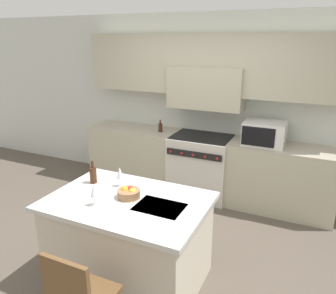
{
  "coord_description": "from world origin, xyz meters",
  "views": [
    {
      "loc": [
        1.5,
        -2.84,
        2.33
      ],
      "look_at": [
        -0.01,
        0.41,
        1.14
      ],
      "focal_mm": 35.0,
      "sensor_mm": 36.0,
      "label": 1
    }
  ],
  "objects_px": {
    "microwave": "(264,133)",
    "wine_glass_near": "(94,191)",
    "wine_bottle": "(93,174)",
    "oil_bottle_on_counter": "(160,127)",
    "range_stove": "(201,166)",
    "wine_glass_far": "(120,173)",
    "fruit_bowl": "(129,193)"
  },
  "relations": [
    {
      "from": "microwave",
      "to": "wine_glass_near",
      "type": "distance_m",
      "value": 2.58
    },
    {
      "from": "microwave",
      "to": "wine_glass_far",
      "type": "xyz_separation_m",
      "value": [
        -1.12,
        -1.89,
        -0.07
      ]
    },
    {
      "from": "range_stove",
      "to": "wine_glass_near",
      "type": "distance_m",
      "value": 2.38
    },
    {
      "from": "oil_bottle_on_counter",
      "to": "range_stove",
      "type": "bearing_deg",
      "value": 1.3
    },
    {
      "from": "fruit_bowl",
      "to": "wine_glass_far",
      "type": "bearing_deg",
      "value": 139.95
    },
    {
      "from": "fruit_bowl",
      "to": "wine_glass_near",
      "type": "bearing_deg",
      "value": -126.96
    },
    {
      "from": "wine_glass_near",
      "to": "microwave",
      "type": "bearing_deg",
      "value": 64.45
    },
    {
      "from": "wine_glass_far",
      "to": "oil_bottle_on_counter",
      "type": "bearing_deg",
      "value": 103.64
    },
    {
      "from": "microwave",
      "to": "wine_bottle",
      "type": "bearing_deg",
      "value": -126.39
    },
    {
      "from": "wine_glass_far",
      "to": "fruit_bowl",
      "type": "relative_size",
      "value": 0.96
    },
    {
      "from": "microwave",
      "to": "wine_glass_near",
      "type": "xyz_separation_m",
      "value": [
        -1.11,
        -2.33,
        -0.07
      ]
    },
    {
      "from": "wine_glass_far",
      "to": "fruit_bowl",
      "type": "distance_m",
      "value": 0.29
    },
    {
      "from": "range_stove",
      "to": "wine_glass_near",
      "type": "xyz_separation_m",
      "value": [
        -0.22,
        -2.31,
        0.55
      ]
    },
    {
      "from": "microwave",
      "to": "wine_glass_far",
      "type": "distance_m",
      "value": 2.19
    },
    {
      "from": "microwave",
      "to": "oil_bottle_on_counter",
      "type": "relative_size",
      "value": 2.9
    },
    {
      "from": "microwave",
      "to": "wine_glass_near",
      "type": "height_order",
      "value": "microwave"
    },
    {
      "from": "range_stove",
      "to": "oil_bottle_on_counter",
      "type": "height_order",
      "value": "oil_bottle_on_counter"
    },
    {
      "from": "wine_glass_far",
      "to": "oil_bottle_on_counter",
      "type": "xyz_separation_m",
      "value": [
        -0.45,
        1.85,
        -0.02
      ]
    },
    {
      "from": "range_stove",
      "to": "wine_glass_far",
      "type": "bearing_deg",
      "value": -97.04
    },
    {
      "from": "range_stove",
      "to": "fruit_bowl",
      "type": "relative_size",
      "value": 4.38
    },
    {
      "from": "microwave",
      "to": "wine_glass_far",
      "type": "bearing_deg",
      "value": -120.74
    },
    {
      "from": "wine_glass_far",
      "to": "oil_bottle_on_counter",
      "type": "distance_m",
      "value": 1.91
    },
    {
      "from": "oil_bottle_on_counter",
      "to": "wine_bottle",
      "type": "bearing_deg",
      "value": -85.55
    },
    {
      "from": "wine_glass_near",
      "to": "wine_glass_far",
      "type": "height_order",
      "value": "same"
    },
    {
      "from": "wine_bottle",
      "to": "wine_glass_far",
      "type": "bearing_deg",
      "value": 8.57
    },
    {
      "from": "fruit_bowl",
      "to": "oil_bottle_on_counter",
      "type": "bearing_deg",
      "value": 107.99
    },
    {
      "from": "fruit_bowl",
      "to": "range_stove",
      "type": "bearing_deg",
      "value": 89.39
    },
    {
      "from": "microwave",
      "to": "oil_bottle_on_counter",
      "type": "xyz_separation_m",
      "value": [
        -1.57,
        -0.03,
        -0.08
      ]
    },
    {
      "from": "microwave",
      "to": "wine_glass_far",
      "type": "relative_size",
      "value": 2.66
    },
    {
      "from": "wine_glass_far",
      "to": "microwave",
      "type": "bearing_deg",
      "value": 59.26
    },
    {
      "from": "range_stove",
      "to": "microwave",
      "type": "height_order",
      "value": "microwave"
    },
    {
      "from": "wine_glass_near",
      "to": "fruit_bowl",
      "type": "relative_size",
      "value": 0.96
    }
  ]
}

